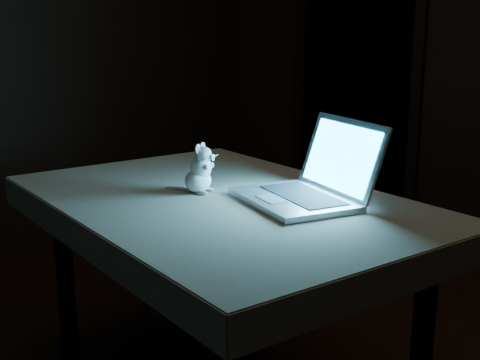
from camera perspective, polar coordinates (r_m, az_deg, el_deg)
The scene contains 5 objects.
doorway at distance 5.09m, azimuth 10.39°, elevation 10.02°, with size 1.06×0.36×2.13m, color black, non-canonical shape.
table at distance 2.38m, azimuth -1.57°, elevation -10.74°, with size 1.43×0.92×0.77m, color black, non-canonical shape.
tablecloth at distance 2.32m, azimuth -2.98°, elevation -2.43°, with size 1.54×1.03×0.11m, color beige, non-canonical shape.
laptop at distance 2.16m, azimuth 4.85°, elevation 1.63°, with size 0.42×0.37×0.29m, color silver, non-canonical shape.
plush_mouse at distance 2.30m, azimuth -3.78°, elevation 1.06°, with size 0.13×0.13×0.18m, color white, non-canonical shape.
Camera 1 is at (1.03, -2.12, 1.37)m, focal length 48.00 mm.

